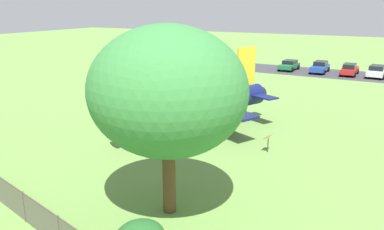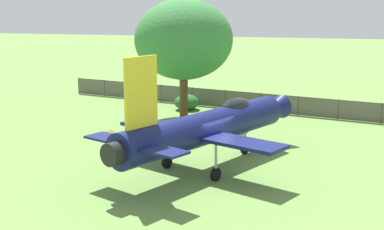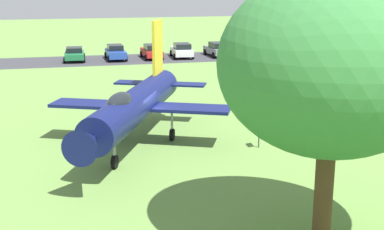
{
  "view_description": "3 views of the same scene",
  "coord_description": "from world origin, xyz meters",
  "px_view_note": "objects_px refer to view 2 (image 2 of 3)",
  "views": [
    {
      "loc": [
        12.32,
        -24.39,
        8.91
      ],
      "look_at": [
        1.6,
        -4.41,
        2.5
      ],
      "focal_mm": 36.6,
      "sensor_mm": 36.0,
      "label": 1
    },
    {
      "loc": [
        -5.53,
        24.9,
        8.0
      ],
      "look_at": [
        0.92,
        -0.99,
        2.43
      ],
      "focal_mm": 50.96,
      "sensor_mm": 36.0,
      "label": 2
    },
    {
      "loc": [
        -3.79,
        -24.31,
        7.7
      ],
      "look_at": [
        1.6,
        -4.41,
        2.5
      ],
      "focal_mm": 48.57,
      "sensor_mm": 36.0,
      "label": 3
    }
  ],
  "objects_px": {
    "shade_tree": "(184,40)",
    "shrub_near_fence": "(187,102)",
    "display_jet": "(210,125)",
    "info_plaque": "(112,136)"
  },
  "relations": [
    {
      "from": "display_jet",
      "to": "info_plaque",
      "type": "distance_m",
      "value": 6.13
    },
    {
      "from": "shade_tree",
      "to": "display_jet",
      "type": "bearing_deg",
      "value": 111.25
    },
    {
      "from": "shade_tree",
      "to": "shrub_near_fence",
      "type": "distance_m",
      "value": 5.81
    },
    {
      "from": "shade_tree",
      "to": "info_plaque",
      "type": "xyz_separation_m",
      "value": [
        1.63,
        9.11,
        -4.61
      ]
    },
    {
      "from": "display_jet",
      "to": "info_plaque",
      "type": "relative_size",
      "value": 11.02
    },
    {
      "from": "display_jet",
      "to": "shade_tree",
      "type": "bearing_deg",
      "value": 46.98
    },
    {
      "from": "display_jet",
      "to": "shade_tree",
      "type": "distance_m",
      "value": 11.96
    },
    {
      "from": "display_jet",
      "to": "shade_tree",
      "type": "xyz_separation_m",
      "value": [
        4.16,
        -10.7,
        3.37
      ]
    },
    {
      "from": "shade_tree",
      "to": "shrub_near_fence",
      "type": "height_order",
      "value": "shade_tree"
    },
    {
      "from": "shrub_near_fence",
      "to": "shade_tree",
      "type": "bearing_deg",
      "value": 100.87
    }
  ]
}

